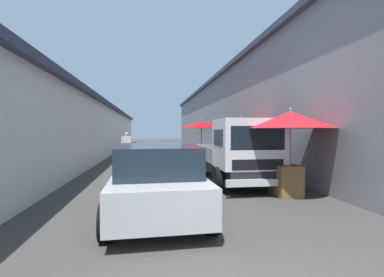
{
  "coord_description": "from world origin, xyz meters",
  "views": [
    {
      "loc": [
        -1.84,
        0.98,
        1.74
      ],
      "look_at": [
        9.98,
        -0.78,
        1.41
      ],
      "focal_mm": 26.36,
      "sensor_mm": 36.0,
      "label": 1
    }
  ],
  "objects_px": {
    "fruit_stall_far_left": "(241,131)",
    "fruit_stall_near_right": "(201,130)",
    "fruit_stall_mid_lane": "(290,129)",
    "hatchback_car": "(156,179)",
    "vendor_by_crates": "(127,143)",
    "delivery_truck": "(240,153)"
  },
  "relations": [
    {
      "from": "hatchback_car",
      "to": "delivery_truck",
      "type": "distance_m",
      "value": 3.69
    },
    {
      "from": "hatchback_car",
      "to": "delivery_truck",
      "type": "height_order",
      "value": "delivery_truck"
    },
    {
      "from": "fruit_stall_far_left",
      "to": "fruit_stall_mid_lane",
      "type": "bearing_deg",
      "value": 178.41
    },
    {
      "from": "fruit_stall_far_left",
      "to": "fruit_stall_near_right",
      "type": "relative_size",
      "value": 1.01
    },
    {
      "from": "fruit_stall_far_left",
      "to": "fruit_stall_mid_lane",
      "type": "distance_m",
      "value": 4.38
    },
    {
      "from": "fruit_stall_mid_lane",
      "to": "hatchback_car",
      "type": "height_order",
      "value": "fruit_stall_mid_lane"
    },
    {
      "from": "fruit_stall_near_right",
      "to": "vendor_by_crates",
      "type": "distance_m",
      "value": 5.52
    },
    {
      "from": "fruit_stall_near_right",
      "to": "delivery_truck",
      "type": "bearing_deg",
      "value": -178.6
    },
    {
      "from": "fruit_stall_far_left",
      "to": "fruit_stall_near_right",
      "type": "distance_m",
      "value": 3.33
    },
    {
      "from": "fruit_stall_mid_lane",
      "to": "fruit_stall_near_right",
      "type": "xyz_separation_m",
      "value": [
        7.49,
        1.04,
        -0.01
      ]
    },
    {
      "from": "fruit_stall_mid_lane",
      "to": "fruit_stall_far_left",
      "type": "bearing_deg",
      "value": -1.59
    },
    {
      "from": "fruit_stall_near_right",
      "to": "hatchback_car",
      "type": "distance_m",
      "value": 9.06
    },
    {
      "from": "hatchback_car",
      "to": "vendor_by_crates",
      "type": "height_order",
      "value": "vendor_by_crates"
    },
    {
      "from": "delivery_truck",
      "to": "vendor_by_crates",
      "type": "distance_m",
      "value": 10.59
    },
    {
      "from": "fruit_stall_mid_lane",
      "to": "delivery_truck",
      "type": "distance_m",
      "value": 1.82
    },
    {
      "from": "fruit_stall_far_left",
      "to": "hatchback_car",
      "type": "xyz_separation_m",
      "value": [
        -5.53,
        3.67,
        -0.99
      ]
    },
    {
      "from": "fruit_stall_near_right",
      "to": "fruit_stall_far_left",
      "type": "bearing_deg",
      "value": -159.5
    },
    {
      "from": "vendor_by_crates",
      "to": "fruit_stall_mid_lane",
      "type": "bearing_deg",
      "value": -155.16
    },
    {
      "from": "delivery_truck",
      "to": "vendor_by_crates",
      "type": "xyz_separation_m",
      "value": [
        9.7,
        4.24,
        -0.09
      ]
    },
    {
      "from": "fruit_stall_mid_lane",
      "to": "hatchback_car",
      "type": "distance_m",
      "value": 3.88
    },
    {
      "from": "vendor_by_crates",
      "to": "fruit_stall_near_right",
      "type": "bearing_deg",
      "value": -131.39
    },
    {
      "from": "delivery_truck",
      "to": "fruit_stall_mid_lane",
      "type": "bearing_deg",
      "value": -147.31
    }
  ]
}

